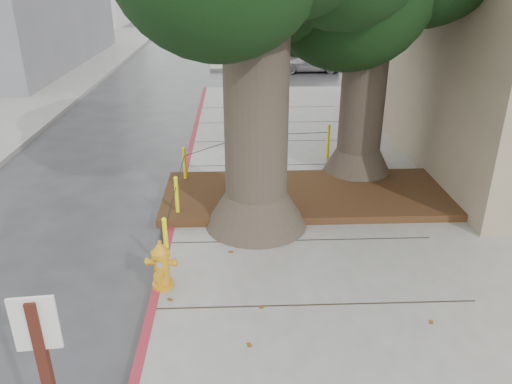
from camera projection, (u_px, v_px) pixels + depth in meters
ground at (283, 314)px, 7.70m from camera, size 140.00×140.00×0.00m
sidewalk_far at (329, 43)px, 35.25m from camera, size 16.00×20.00×0.15m
curb_red at (171, 234)px, 9.88m from camera, size 0.14×26.00×0.16m
planter_bed at (307, 195)px, 11.20m from camera, size 6.40×2.60×0.16m
bollard_ring at (228, 170)px, 11.39m from camera, size 3.79×5.39×0.95m
fire_hydrant at (161, 265)px, 7.94m from camera, size 0.44×0.40×0.84m
car_silver at (307, 60)px, 25.55m from camera, size 3.46×1.47×1.17m
car_red at (432, 61)px, 25.10m from camera, size 3.83×1.43×1.25m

